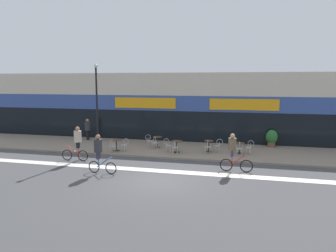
# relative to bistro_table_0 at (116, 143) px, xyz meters

# --- Properties ---
(ground_plane) EXTENTS (120.00, 120.00, 0.00)m
(ground_plane) POSITION_rel_bistro_table_0_xyz_m (4.48, -5.50, -0.67)
(ground_plane) COLOR #424244
(sidewalk_slab) EXTENTS (40.00, 5.50, 0.12)m
(sidewalk_slab) POSITION_rel_bistro_table_0_xyz_m (4.48, 1.75, -0.61)
(sidewalk_slab) COLOR gray
(sidewalk_slab) RESTS_ON ground
(storefront_facade) EXTENTS (40.00, 4.06, 5.50)m
(storefront_facade) POSITION_rel_bistro_table_0_xyz_m (4.48, 6.46, 2.07)
(storefront_facade) COLOR beige
(storefront_facade) RESTS_ON ground
(bike_lane_stripe) EXTENTS (36.00, 0.70, 0.01)m
(bike_lane_stripe) POSITION_rel_bistro_table_0_xyz_m (4.48, -3.73, -0.67)
(bike_lane_stripe) COLOR silver
(bike_lane_stripe) RESTS_ON ground
(bistro_table_0) EXTENTS (0.79, 0.79, 0.76)m
(bistro_table_0) POSITION_rel_bistro_table_0_xyz_m (0.00, 0.00, 0.00)
(bistro_table_0) COLOR black
(bistro_table_0) RESTS_ON sidewalk_slab
(bistro_table_1) EXTENTS (0.64, 0.64, 0.77)m
(bistro_table_1) POSITION_rel_bistro_table_0_xyz_m (2.43, 1.81, -0.01)
(bistro_table_1) COLOR black
(bistro_table_1) RESTS_ON sidewalk_slab
(bistro_table_2) EXTENTS (0.76, 0.76, 0.76)m
(bistro_table_2) POSITION_rel_bistro_table_0_xyz_m (4.11, 0.55, 0.00)
(bistro_table_2) COLOR black
(bistro_table_2) RESTS_ON sidewalk_slab
(bistro_table_3) EXTENTS (0.63, 0.63, 0.76)m
(bistro_table_3) POSITION_rel_bistro_table_0_xyz_m (6.18, 1.24, -0.01)
(bistro_table_3) COLOR black
(bistro_table_3) RESTS_ON sidewalk_slab
(bistro_table_4) EXTENTS (0.71, 0.71, 0.70)m
(bistro_table_4) POSITION_rel_bistro_table_0_xyz_m (8.21, 1.19, -0.05)
(bistro_table_4) COLOR black
(bistro_table_4) RESTS_ON sidewalk_slab
(cafe_chair_0_near) EXTENTS (0.40, 0.58, 0.90)m
(cafe_chair_0_near) POSITION_rel_bistro_table_0_xyz_m (-0.00, -0.63, -0.03)
(cafe_chair_0_near) COLOR #B7B2AD
(cafe_chair_0_near) RESTS_ON sidewalk_slab
(cafe_chair_0_side) EXTENTS (0.59, 0.44, 0.90)m
(cafe_chair_0_side) POSITION_rel_bistro_table_0_xyz_m (0.63, -0.01, -0.03)
(cafe_chair_0_side) COLOR #B7B2AD
(cafe_chair_0_side) RESTS_ON sidewalk_slab
(cafe_chair_1_near) EXTENTS (0.42, 0.58, 0.90)m
(cafe_chair_1_near) POSITION_rel_bistro_table_0_xyz_m (2.42, 1.18, -0.03)
(cafe_chair_1_near) COLOR #B7B2AD
(cafe_chair_1_near) RESTS_ON sidewalk_slab
(cafe_chair_1_side) EXTENTS (0.59, 0.43, 0.90)m
(cafe_chair_1_side) POSITION_rel_bistro_table_0_xyz_m (1.80, 1.82, -0.03)
(cafe_chair_1_side) COLOR #B7B2AD
(cafe_chair_1_side) RESTS_ON sidewalk_slab
(cafe_chair_2_near) EXTENTS (0.44, 0.59, 0.90)m
(cafe_chair_2_near) POSITION_rel_bistro_table_0_xyz_m (4.12, -0.07, -0.03)
(cafe_chair_2_near) COLOR #B7B2AD
(cafe_chair_2_near) RESTS_ON sidewalk_slab
(cafe_chair_2_side) EXTENTS (0.59, 0.42, 0.90)m
(cafe_chair_2_side) POSITION_rel_bistro_table_0_xyz_m (3.49, 0.55, -0.03)
(cafe_chair_2_side) COLOR #B7B2AD
(cafe_chair_2_side) RESTS_ON sidewalk_slab
(cafe_chair_3_near) EXTENTS (0.43, 0.59, 0.90)m
(cafe_chair_3_near) POSITION_rel_bistro_table_0_xyz_m (6.18, 0.61, -0.03)
(cafe_chair_3_near) COLOR #B7B2AD
(cafe_chair_3_near) RESTS_ON sidewalk_slab
(cafe_chair_3_side) EXTENTS (0.59, 0.44, 0.90)m
(cafe_chair_3_side) POSITION_rel_bistro_table_0_xyz_m (6.80, 1.24, -0.03)
(cafe_chair_3_side) COLOR #B7B2AD
(cafe_chair_3_side) RESTS_ON sidewalk_slab
(cafe_chair_4_near) EXTENTS (0.42, 0.58, 0.90)m
(cafe_chair_4_near) POSITION_rel_bistro_table_0_xyz_m (8.21, 0.57, -0.03)
(cafe_chair_4_near) COLOR #B7B2AD
(cafe_chair_4_near) RESTS_ON sidewalk_slab
(cafe_chair_4_side) EXTENTS (0.59, 0.44, 0.90)m
(cafe_chair_4_side) POSITION_rel_bistro_table_0_xyz_m (8.83, 1.20, -0.03)
(cafe_chair_4_side) COLOR #B7B2AD
(cafe_chair_4_side) RESTS_ON sidewalk_slab
(planter_pot) EXTENTS (0.84, 0.84, 1.24)m
(planter_pot) POSITION_rel_bistro_table_0_xyz_m (10.40, 3.99, 0.12)
(planter_pot) COLOR brown
(planter_pot) RESTS_ON sidewalk_slab
(lamp_post) EXTENTS (0.26, 0.26, 5.86)m
(lamp_post) POSITION_rel_bistro_table_0_xyz_m (-1.12, -0.46, 2.79)
(lamp_post) COLOR black
(lamp_post) RESTS_ON sidewalk_slab
(cyclist_0) EXTENTS (1.64, 0.51, 2.08)m
(cyclist_0) POSITION_rel_bistro_table_0_xyz_m (1.11, -4.93, 0.57)
(cyclist_0) COLOR black
(cyclist_0) RESTS_ON ground
(cyclist_1) EXTENTS (1.72, 0.50, 2.13)m
(cyclist_1) POSITION_rel_bistro_table_0_xyz_m (-1.39, -2.76, 0.58)
(cyclist_1) COLOR black
(cyclist_1) RESTS_ON ground
(cyclist_2) EXTENTS (1.76, 0.48, 2.09)m
(cyclist_2) POSITION_rel_bistro_table_0_xyz_m (7.98, -2.92, 0.53)
(cyclist_2) COLOR black
(cyclist_2) RESTS_ON ground
(pedestrian_near_end) EXTENTS (0.49, 0.49, 1.71)m
(pedestrian_near_end) POSITION_rel_bistro_table_0_xyz_m (-3.89, 3.39, 0.46)
(pedestrian_near_end) COLOR black
(pedestrian_near_end) RESTS_ON sidewalk_slab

